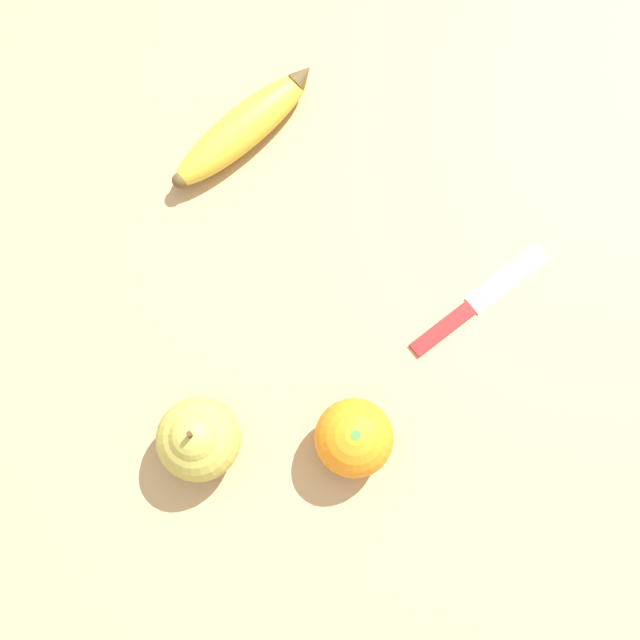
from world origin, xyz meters
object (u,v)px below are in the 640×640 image
at_px(pear, 198,439).
at_px(paring_knife, 475,304).
at_px(orange, 354,438).
at_px(banana, 243,128).

xyz_separation_m(pear, paring_knife, (-0.08, -0.30, -0.04)).
distance_m(orange, paring_knife, 0.19).
distance_m(orange, pear, 0.15).
height_order(banana, pear, pear).
bearing_deg(pear, banana, -47.00).
bearing_deg(pear, paring_knife, -104.18).
xyz_separation_m(orange, pear, (0.10, 0.11, 0.01)).
height_order(banana, paring_knife, banana).
xyz_separation_m(banana, orange, (-0.33, 0.13, 0.02)).
bearing_deg(orange, paring_knife, -83.86).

